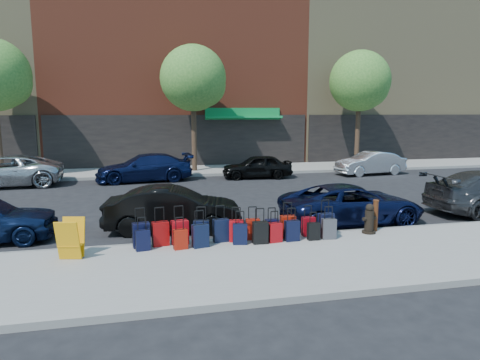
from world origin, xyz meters
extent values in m
plane|color=black|center=(0.00, 0.00, 0.00)|extent=(120.00, 120.00, 0.00)
cube|color=gray|center=(0.00, -6.50, 0.07)|extent=(60.00, 4.00, 0.15)
cube|color=gray|center=(0.00, 10.00, 0.07)|extent=(60.00, 4.00, 0.15)
cube|color=gray|center=(0.00, -4.48, 0.07)|extent=(60.00, 0.08, 0.15)
cube|color=gray|center=(0.00, 7.98, 0.07)|extent=(60.00, 0.08, 0.15)
cube|color=brown|center=(0.00, 18.00, 10.00)|extent=(17.00, 12.00, 20.00)
cube|color=black|center=(0.00, 11.95, 1.70)|extent=(16.66, 0.15, 3.40)
cube|color=#0D7937|center=(4.00, 11.60, 3.20)|extent=(5.00, 0.91, 0.27)
cube|color=#0D7937|center=(4.00, 11.90, 3.55)|extent=(5.00, 0.10, 0.60)
cube|color=#907F58|center=(16.00, 18.00, 9.00)|extent=(15.00, 12.00, 18.00)
cube|color=black|center=(16.00, 11.95, 1.70)|extent=(14.70, 0.15, 3.40)
sphere|color=#2F6722|center=(-9.40, 9.50, 5.14)|extent=(2.58, 2.58, 2.58)
cylinder|color=black|center=(0.50, 9.50, 2.55)|extent=(0.30, 0.30, 4.80)
sphere|color=#2F6722|center=(0.50, 9.50, 5.52)|extent=(3.80, 3.80, 3.80)
sphere|color=#2F6722|center=(1.10, 9.50, 5.14)|extent=(2.58, 2.58, 2.58)
cylinder|color=black|center=(11.00, 9.50, 2.55)|extent=(0.30, 0.30, 4.80)
sphere|color=#2F6722|center=(11.00, 9.50, 5.52)|extent=(3.80, 3.80, 3.80)
sphere|color=#2F6722|center=(11.60, 9.50, 5.14)|extent=(2.58, 2.58, 2.58)
cube|color=black|center=(-2.53, -4.79, 0.47)|extent=(0.46, 0.30, 0.64)
cylinder|color=black|center=(-2.53, -4.79, 1.16)|extent=(0.24, 0.07, 0.03)
cube|color=maroon|center=(-2.04, -4.77, 0.47)|extent=(0.45, 0.30, 0.63)
cylinder|color=black|center=(-2.04, -4.77, 1.15)|extent=(0.24, 0.07, 0.03)
cube|color=#B40B13|center=(-1.54, -4.76, 0.47)|extent=(0.46, 0.32, 0.64)
cylinder|color=black|center=(-1.54, -4.76, 1.16)|extent=(0.24, 0.08, 0.03)
cube|color=black|center=(-0.98, -4.80, 0.45)|extent=(0.44, 0.29, 0.61)
cylinder|color=black|center=(-0.98, -4.80, 1.11)|extent=(0.23, 0.07, 0.03)
cube|color=black|center=(-0.44, -4.77, 0.46)|extent=(0.43, 0.28, 0.61)
cylinder|color=black|center=(-0.44, -4.77, 1.12)|extent=(0.23, 0.06, 0.03)
cube|color=#B10B11|center=(-0.04, -4.84, 0.44)|extent=(0.42, 0.27, 0.58)
cylinder|color=black|center=(-0.04, -4.84, 1.07)|extent=(0.22, 0.06, 0.03)
cube|color=#9C160A|center=(0.44, -4.75, 0.43)|extent=(0.40, 0.25, 0.56)
cylinder|color=black|center=(0.44, -4.75, 1.04)|extent=(0.21, 0.06, 0.03)
cube|color=black|center=(0.98, -4.78, 0.42)|extent=(0.36, 0.20, 0.54)
cylinder|color=black|center=(0.98, -4.78, 1.00)|extent=(0.20, 0.03, 0.03)
cube|color=maroon|center=(1.43, -4.80, 0.46)|extent=(0.42, 0.25, 0.61)
cylinder|color=black|center=(1.43, -4.80, 1.12)|extent=(0.23, 0.05, 0.03)
cube|color=maroon|center=(2.05, -4.76, 0.42)|extent=(0.36, 0.21, 0.53)
cylinder|color=black|center=(2.05, -4.76, 1.00)|extent=(0.20, 0.04, 0.03)
cube|color=black|center=(2.54, -4.84, 0.47)|extent=(0.46, 0.31, 0.63)
cylinder|color=black|center=(2.54, -4.84, 1.15)|extent=(0.24, 0.08, 0.03)
cube|color=black|center=(-2.49, -5.07, 0.41)|extent=(0.38, 0.26, 0.52)
cylinder|color=black|center=(-2.49, -5.07, 0.98)|extent=(0.20, 0.06, 0.03)
cube|color=#9D180A|center=(-1.56, -5.17, 0.40)|extent=(0.37, 0.25, 0.51)
cylinder|color=black|center=(-1.56, -5.17, 0.96)|extent=(0.20, 0.06, 0.03)
cube|color=black|center=(-1.05, -5.12, 0.45)|extent=(0.44, 0.31, 0.60)
cylinder|color=black|center=(-1.05, -5.12, 1.10)|extent=(0.23, 0.08, 0.03)
cube|color=black|center=(0.01, -5.09, 0.42)|extent=(0.40, 0.28, 0.55)
cylinder|color=black|center=(0.01, -5.09, 1.02)|extent=(0.21, 0.07, 0.03)
cube|color=black|center=(0.54, -5.16, 0.44)|extent=(0.41, 0.25, 0.59)
cylinder|color=black|center=(0.54, -5.16, 1.08)|extent=(0.22, 0.04, 0.03)
cube|color=maroon|center=(0.96, -5.13, 0.41)|extent=(0.37, 0.24, 0.52)
cylinder|color=black|center=(0.96, -5.13, 0.98)|extent=(0.20, 0.05, 0.03)
cube|color=black|center=(1.44, -5.12, 0.43)|extent=(0.39, 0.24, 0.56)
cylinder|color=black|center=(1.44, -5.12, 1.04)|extent=(0.21, 0.05, 0.03)
cube|color=black|center=(2.04, -5.17, 0.39)|extent=(0.33, 0.20, 0.47)
cylinder|color=black|center=(2.04, -5.17, 0.90)|extent=(0.18, 0.04, 0.03)
cube|color=#3C3C41|center=(2.49, -5.16, 0.43)|extent=(0.40, 0.26, 0.56)
cylinder|color=black|center=(2.49, -5.16, 1.03)|extent=(0.21, 0.05, 0.03)
cylinder|color=black|center=(3.86, -4.89, 0.18)|extent=(0.39, 0.39, 0.06)
cylinder|color=black|center=(3.86, -4.89, 0.52)|extent=(0.26, 0.26, 0.60)
sphere|color=black|center=(3.86, -4.89, 0.89)|extent=(0.24, 0.24, 0.24)
cylinder|color=black|center=(3.86, -4.89, 0.58)|extent=(0.44, 0.19, 0.11)
cylinder|color=#38190C|center=(4.14, -4.73, 0.60)|extent=(0.15, 0.15, 0.90)
cylinder|color=#38190C|center=(4.14, -4.73, 1.05)|extent=(0.17, 0.17, 0.04)
cube|color=orange|center=(-4.19, -5.47, 0.63)|extent=(0.57, 0.35, 0.95)
cube|color=orange|center=(-4.12, -5.13, 0.63)|extent=(0.57, 0.35, 0.95)
cube|color=orange|center=(-4.15, -5.30, 0.49)|extent=(0.59, 0.45, 0.02)
imported|color=black|center=(-1.58, -2.88, 0.68)|extent=(4.26, 1.96, 1.35)
imported|color=#0B1133|center=(4.13, -3.28, 0.64)|extent=(4.70, 2.27, 1.29)
imported|color=#BABDC1|center=(-9.12, 6.77, 0.76)|extent=(5.66, 2.94, 1.52)
imported|color=#0D153A|center=(-2.42, 6.95, 0.72)|extent=(5.10, 2.44, 1.43)
imported|color=black|center=(3.60, 6.71, 0.65)|extent=(3.91, 1.83, 1.29)
imported|color=silver|center=(10.33, 6.57, 0.67)|extent=(4.20, 1.89, 1.34)
camera|label=1|loc=(-2.37, -15.71, 3.61)|focal=32.00mm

